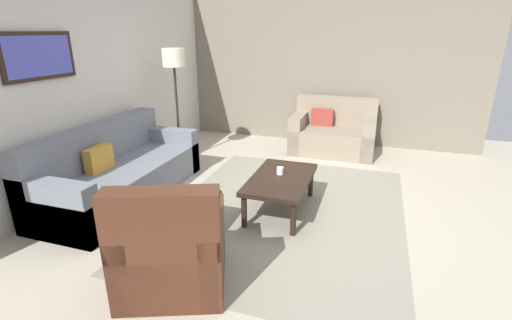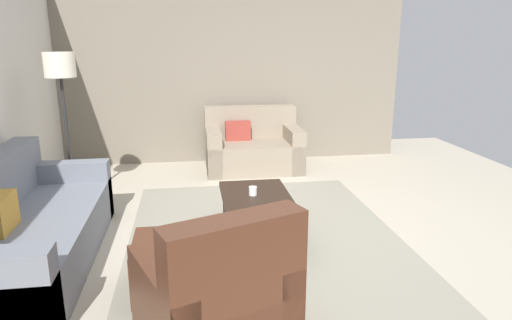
# 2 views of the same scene
# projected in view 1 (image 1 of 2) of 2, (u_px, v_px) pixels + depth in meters

# --- Properties ---
(ground_plane) EXTENTS (8.00, 8.00, 0.00)m
(ground_plane) POSITION_uv_depth(u_px,v_px,m) (286.00, 212.00, 4.17)
(ground_plane) COLOR #B2A893
(rear_partition) EXTENTS (6.00, 0.12, 2.80)m
(rear_partition) POSITION_uv_depth(u_px,v_px,m) (82.00, 78.00, 4.47)
(rear_partition) COLOR silver
(rear_partition) RESTS_ON ground_plane
(stone_feature_panel) EXTENTS (0.12, 5.20, 2.80)m
(stone_feature_panel) POSITION_uv_depth(u_px,v_px,m) (329.00, 64.00, 6.39)
(stone_feature_panel) COLOR slate
(stone_feature_panel) RESTS_ON ground_plane
(area_rug) EXTENTS (3.31, 2.56, 0.01)m
(area_rug) POSITION_uv_depth(u_px,v_px,m) (286.00, 211.00, 4.17)
(area_rug) COLOR gray
(area_rug) RESTS_ON ground_plane
(couch_main) EXTENTS (2.25, 0.92, 0.88)m
(couch_main) POSITION_uv_depth(u_px,v_px,m) (116.00, 173.00, 4.48)
(couch_main) COLOR slate
(couch_main) RESTS_ON ground_plane
(couch_loveseat) EXTENTS (0.90, 1.35, 0.88)m
(couch_loveseat) POSITION_uv_depth(u_px,v_px,m) (333.00, 134.00, 6.19)
(couch_loveseat) COLOR gray
(couch_loveseat) RESTS_ON ground_plane
(armchair_leather) EXTENTS (1.04, 1.04, 0.95)m
(armchair_leather) POSITION_uv_depth(u_px,v_px,m) (171.00, 254.00, 2.85)
(armchair_leather) COLOR #4C2819
(armchair_leather) RESTS_ON ground_plane
(ottoman) EXTENTS (0.56, 0.56, 0.40)m
(ottoman) POSITION_uv_depth(u_px,v_px,m) (186.00, 216.00, 3.66)
(ottoman) COLOR #4C2819
(ottoman) RESTS_ON ground_plane
(coffee_table) EXTENTS (1.10, 0.64, 0.41)m
(coffee_table) POSITION_uv_depth(u_px,v_px,m) (281.00, 181.00, 4.09)
(coffee_table) COLOR black
(coffee_table) RESTS_ON ground_plane
(cup) EXTENTS (0.08, 0.08, 0.08)m
(cup) POSITION_uv_depth(u_px,v_px,m) (280.00, 171.00, 4.14)
(cup) COLOR white
(cup) RESTS_ON coffee_table
(lamp_standing) EXTENTS (0.32, 0.32, 1.71)m
(lamp_standing) POSITION_uv_depth(u_px,v_px,m) (174.00, 70.00, 5.34)
(lamp_standing) COLOR black
(lamp_standing) RESTS_ON ground_plane
(framed_artwork) EXTENTS (0.88, 0.04, 0.48)m
(framed_artwork) POSITION_uv_depth(u_px,v_px,m) (39.00, 56.00, 3.78)
(framed_artwork) COLOR black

